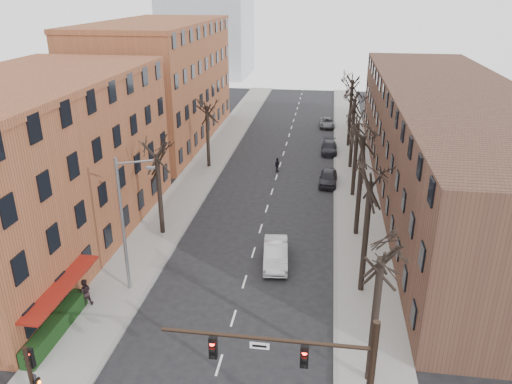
% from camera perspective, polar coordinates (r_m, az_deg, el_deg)
% --- Properties ---
extents(sidewalk_left, '(4.00, 90.00, 0.15)m').
position_cam_1_polar(sidewalk_left, '(55.65, -5.56, 3.26)').
color(sidewalk_left, gray).
rests_on(sidewalk_left, ground).
extents(sidewalk_right, '(4.00, 90.00, 0.15)m').
position_cam_1_polar(sidewalk_right, '(54.24, 11.12, 2.42)').
color(sidewalk_right, gray).
rests_on(sidewalk_right, ground).
extents(building_left_near, '(12.00, 26.00, 12.00)m').
position_cam_1_polar(building_left_near, '(39.32, -24.31, 2.28)').
color(building_left_near, brown).
rests_on(building_left_near, ground).
extents(building_left_far, '(12.00, 28.00, 14.00)m').
position_cam_1_polar(building_left_far, '(64.53, -10.96, 11.98)').
color(building_left_far, brown).
rests_on(building_left_far, ground).
extents(building_right, '(12.00, 50.00, 10.00)m').
position_cam_1_polar(building_right, '(49.16, 21.14, 5.29)').
color(building_right, '#4B2F23').
rests_on(building_right, ground).
extents(awning_left, '(1.20, 7.00, 0.15)m').
position_cam_1_polar(awning_left, '(31.91, -20.68, -14.02)').
color(awning_left, maroon).
rests_on(awning_left, ground).
extents(hedge, '(0.80, 6.00, 1.00)m').
position_cam_1_polar(hedge, '(30.91, -21.89, -14.05)').
color(hedge, '#173412').
rests_on(hedge, sidewalk_left).
extents(tree_right_a, '(5.20, 5.20, 10.00)m').
position_cam_1_polar(tree_right_a, '(27.18, 12.69, -20.26)').
color(tree_right_a, black).
rests_on(tree_right_a, ground).
extents(tree_right_b, '(5.20, 5.20, 10.80)m').
position_cam_1_polar(tree_right_b, '(33.52, 11.84, -11.01)').
color(tree_right_b, black).
rests_on(tree_right_b, ground).
extents(tree_right_c, '(5.20, 5.20, 11.60)m').
position_cam_1_polar(tree_right_c, '(40.45, 11.31, -4.82)').
color(tree_right_c, black).
rests_on(tree_right_c, ground).
extents(tree_right_d, '(5.20, 5.20, 10.00)m').
position_cam_1_polar(tree_right_d, '(47.72, 10.94, -0.46)').
color(tree_right_d, black).
rests_on(tree_right_d, ground).
extents(tree_right_e, '(5.20, 5.20, 10.80)m').
position_cam_1_polar(tree_right_e, '(55.18, 10.66, 2.72)').
color(tree_right_e, black).
rests_on(tree_right_e, ground).
extents(tree_right_f, '(5.20, 5.20, 11.60)m').
position_cam_1_polar(tree_right_f, '(62.78, 10.46, 5.15)').
color(tree_right_f, black).
rests_on(tree_right_f, ground).
extents(tree_left_a, '(5.20, 5.20, 9.50)m').
position_cam_1_polar(tree_left_a, '(40.54, -10.59, -4.69)').
color(tree_left_a, black).
rests_on(tree_left_a, ground).
extents(tree_left_b, '(5.20, 5.20, 9.50)m').
position_cam_1_polar(tree_left_b, '(54.67, -5.39, 2.83)').
color(tree_left_b, black).
rests_on(tree_left_b, ground).
extents(signal_mast_arm, '(8.14, 0.30, 7.20)m').
position_cam_1_polar(signal_mast_arm, '(20.39, 8.30, -20.40)').
color(signal_mast_arm, black).
rests_on(signal_mast_arm, ground).
extents(signal_pole_left, '(0.47, 0.44, 4.40)m').
position_cam_1_polar(signal_pole_left, '(24.69, -24.15, -19.06)').
color(signal_pole_left, black).
rests_on(signal_pole_left, ground).
extents(streetlight, '(2.45, 0.22, 9.03)m').
position_cam_1_polar(streetlight, '(31.49, -14.76, -3.13)').
color(streetlight, slate).
rests_on(streetlight, ground).
extents(silver_sedan, '(2.13, 4.90, 1.57)m').
position_cam_1_polar(silver_sedan, '(35.42, 2.26, -7.06)').
color(silver_sedan, '#B4B5BB').
rests_on(silver_sedan, ground).
extents(parked_car_near, '(1.88, 4.32, 1.45)m').
position_cam_1_polar(parked_car_near, '(49.88, 8.26, 1.64)').
color(parked_car_near, black).
rests_on(parked_car_near, ground).
extents(parked_car_mid, '(1.83, 4.48, 1.30)m').
position_cam_1_polar(parked_car_mid, '(59.74, 8.36, 5.05)').
color(parked_car_mid, black).
rests_on(parked_car_mid, ground).
extents(parked_car_far, '(2.16, 4.48, 1.23)m').
position_cam_1_polar(parked_car_far, '(71.29, 8.13, 7.86)').
color(parked_car_far, '#4E5155').
rests_on(parked_car_far, ground).
extents(pedestrian_b, '(1.07, 1.01, 1.75)m').
position_cam_1_polar(pedestrian_b, '(32.57, -18.99, -10.79)').
color(pedestrian_b, black).
rests_on(pedestrian_b, sidewalk_left).
extents(pedestrian_crossing, '(0.69, 0.98, 1.55)m').
position_cam_1_polar(pedestrian_crossing, '(52.90, 2.43, 3.13)').
color(pedestrian_crossing, black).
rests_on(pedestrian_crossing, ground).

